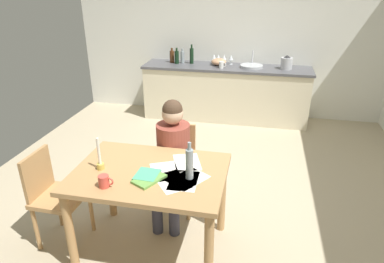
{
  "coord_description": "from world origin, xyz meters",
  "views": [
    {
      "loc": [
        0.58,
        -3.24,
        2.2
      ],
      "look_at": [
        -0.04,
        -0.3,
        0.85
      ],
      "focal_mm": 31.96,
      "sensor_mm": 36.0,
      "label": 1
    }
  ],
  "objects_px": {
    "book_magazine": "(149,179)",
    "bottle_vinegar": "(177,57)",
    "person_seated": "(172,154)",
    "candlestick": "(100,161)",
    "dining_table": "(150,184)",
    "sink_unit": "(252,66)",
    "wine_bottle_on_table": "(189,163)",
    "wine_glass_near_sink": "(231,58)",
    "wine_glass_by_kettle": "(224,57)",
    "chair_at_table": "(176,163)",
    "bottle_oil": "(172,56)",
    "bottle_sauce": "(192,55)",
    "mixing_bowl": "(219,62)",
    "coffee_mug": "(104,181)",
    "bottle_wine_red": "(182,57)",
    "stovetop_kettle": "(287,63)",
    "book_cookery": "(147,175)",
    "wine_glass_back_left": "(218,57)",
    "wine_glass_back_right": "(214,57)",
    "teacup_on_counter": "(222,65)",
    "chair_side_empty": "(54,194)"
  },
  "relations": [
    {
      "from": "bottle_sauce",
      "to": "wine_bottle_on_table",
      "type": "bearing_deg",
      "value": -78.35
    },
    {
      "from": "bottle_wine_red",
      "to": "chair_side_empty",
      "type": "bearing_deg",
      "value": -96.05
    },
    {
      "from": "sink_unit",
      "to": "bottle_wine_red",
      "type": "bearing_deg",
      "value": 176.44
    },
    {
      "from": "wine_glass_back_left",
      "to": "wine_glass_back_right",
      "type": "height_order",
      "value": "same"
    },
    {
      "from": "chair_at_table",
      "to": "bottle_vinegar",
      "type": "xyz_separation_m",
      "value": [
        -0.64,
        2.59,
        0.52
      ]
    },
    {
      "from": "chair_at_table",
      "to": "sink_unit",
      "type": "distance_m",
      "value": 2.67
    },
    {
      "from": "person_seated",
      "to": "wine_glass_by_kettle",
      "type": "xyz_separation_m",
      "value": [
        0.14,
        2.86,
        0.33
      ]
    },
    {
      "from": "book_magazine",
      "to": "sink_unit",
      "type": "bearing_deg",
      "value": 107.99
    },
    {
      "from": "book_magazine",
      "to": "bottle_wine_red",
      "type": "xyz_separation_m",
      "value": [
        -0.55,
        3.45,
        0.2
      ]
    },
    {
      "from": "chair_at_table",
      "to": "bottle_oil",
      "type": "bearing_deg",
      "value": 105.46
    },
    {
      "from": "coffee_mug",
      "to": "wine_glass_back_left",
      "type": "height_order",
      "value": "wine_glass_back_left"
    },
    {
      "from": "wine_glass_by_kettle",
      "to": "candlestick",
      "type": "bearing_deg",
      "value": -99.45
    },
    {
      "from": "sink_unit",
      "to": "teacup_on_counter",
      "type": "distance_m",
      "value": 0.49
    },
    {
      "from": "book_cookery",
      "to": "stovetop_kettle",
      "type": "xyz_separation_m",
      "value": [
        1.17,
        3.32,
        0.2
      ]
    },
    {
      "from": "wine_glass_by_kettle",
      "to": "wine_bottle_on_table",
      "type": "bearing_deg",
      "value": -87.35
    },
    {
      "from": "stovetop_kettle",
      "to": "candlestick",
      "type": "bearing_deg",
      "value": -115.51
    },
    {
      "from": "bottle_sauce",
      "to": "book_cookery",
      "type": "bearing_deg",
      "value": -83.89
    },
    {
      "from": "book_magazine",
      "to": "bottle_vinegar",
      "type": "relative_size",
      "value": 0.94
    },
    {
      "from": "book_magazine",
      "to": "sink_unit",
      "type": "xyz_separation_m",
      "value": [
        0.6,
        3.38,
        0.12
      ]
    },
    {
      "from": "bottle_oil",
      "to": "wine_glass_near_sink",
      "type": "distance_m",
      "value": 0.99
    },
    {
      "from": "person_seated",
      "to": "sink_unit",
      "type": "xyz_separation_m",
      "value": [
        0.6,
        2.72,
        0.24
      ]
    },
    {
      "from": "dining_table",
      "to": "wine_glass_back_right",
      "type": "relative_size",
      "value": 7.92
    },
    {
      "from": "bottle_sauce",
      "to": "stovetop_kettle",
      "type": "relative_size",
      "value": 1.42
    },
    {
      "from": "bottle_wine_red",
      "to": "wine_glass_by_kettle",
      "type": "height_order",
      "value": "bottle_wine_red"
    },
    {
      "from": "book_magazine",
      "to": "bottle_sauce",
      "type": "height_order",
      "value": "bottle_sauce"
    },
    {
      "from": "bottle_vinegar",
      "to": "teacup_on_counter",
      "type": "bearing_deg",
      "value": -12.78
    },
    {
      "from": "wine_bottle_on_table",
      "to": "wine_glass_near_sink",
      "type": "distance_m",
      "value": 3.43
    },
    {
      "from": "bottle_sauce",
      "to": "wine_glass_back_right",
      "type": "xyz_separation_m",
      "value": [
        0.36,
        0.07,
        -0.02
      ]
    },
    {
      "from": "dining_table",
      "to": "bottle_oil",
      "type": "xyz_separation_m",
      "value": [
        -0.7,
        3.34,
        0.33
      ]
    },
    {
      "from": "wine_glass_back_left",
      "to": "wine_glass_back_right",
      "type": "relative_size",
      "value": 1.0
    },
    {
      "from": "coffee_mug",
      "to": "bottle_vinegar",
      "type": "xyz_separation_m",
      "value": [
        -0.35,
        3.55,
        0.17
      ]
    },
    {
      "from": "dining_table",
      "to": "sink_unit",
      "type": "xyz_separation_m",
      "value": [
        0.64,
        3.25,
        0.25
      ]
    },
    {
      "from": "bottle_wine_red",
      "to": "dining_table",
      "type": "bearing_deg",
      "value": -81.2
    },
    {
      "from": "bottle_oil",
      "to": "wine_glass_near_sink",
      "type": "xyz_separation_m",
      "value": [
        0.99,
        0.06,
        0.01
      ]
    },
    {
      "from": "dining_table",
      "to": "book_cookery",
      "type": "bearing_deg",
      "value": -85.1
    },
    {
      "from": "wine_glass_back_right",
      "to": "bottle_vinegar",
      "type": "bearing_deg",
      "value": -168.42
    },
    {
      "from": "candlestick",
      "to": "wine_glass_back_left",
      "type": "height_order",
      "value": "candlestick"
    },
    {
      "from": "book_cookery",
      "to": "wine_glass_back_right",
      "type": "distance_m",
      "value": 3.48
    },
    {
      "from": "book_cookery",
      "to": "bottle_oil",
      "type": "xyz_separation_m",
      "value": [
        -0.71,
        3.42,
        0.2
      ]
    },
    {
      "from": "bottle_sauce",
      "to": "mixing_bowl",
      "type": "height_order",
      "value": "bottle_sauce"
    },
    {
      "from": "bottle_vinegar",
      "to": "stovetop_kettle",
      "type": "height_order",
      "value": "bottle_vinegar"
    },
    {
      "from": "coffee_mug",
      "to": "bottle_wine_red",
      "type": "bearing_deg",
      "value": 94.13
    },
    {
      "from": "person_seated",
      "to": "sink_unit",
      "type": "relative_size",
      "value": 3.32
    },
    {
      "from": "person_seated",
      "to": "candlestick",
      "type": "xyz_separation_m",
      "value": [
        -0.44,
        -0.58,
        0.19
      ]
    },
    {
      "from": "wine_glass_near_sink",
      "to": "bottle_vinegar",
      "type": "bearing_deg",
      "value": -172.05
    },
    {
      "from": "book_magazine",
      "to": "wine_glass_by_kettle",
      "type": "height_order",
      "value": "wine_glass_by_kettle"
    },
    {
      "from": "sink_unit",
      "to": "wine_glass_near_sink",
      "type": "height_order",
      "value": "sink_unit"
    },
    {
      "from": "chair_side_empty",
      "to": "sink_unit",
      "type": "bearing_deg",
      "value": 65.43
    },
    {
      "from": "chair_at_table",
      "to": "book_magazine",
      "type": "xyz_separation_m",
      "value": [
        0.0,
        -0.81,
        0.31
      ]
    },
    {
      "from": "bottle_oil",
      "to": "chair_side_empty",
      "type": "bearing_deg",
      "value": -92.9
    }
  ]
}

